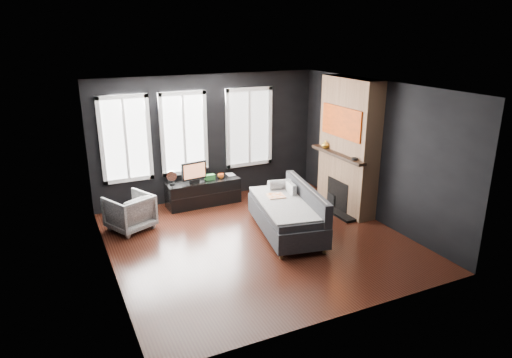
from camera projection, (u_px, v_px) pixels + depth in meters
name	position (u px, v px, depth m)	size (l,w,h in m)	color
floor	(258.00, 240.00, 8.12)	(5.00, 5.00, 0.00)	black
ceiling	(258.00, 87.00, 7.28)	(5.00, 5.00, 0.00)	white
wall_back	(208.00, 138.00, 9.85)	(5.00, 0.02, 2.70)	black
wall_left	(105.00, 189.00, 6.68)	(0.02, 5.00, 2.70)	black
wall_right	(376.00, 152.00, 8.72)	(0.02, 5.00, 2.70)	black
windows	(186.00, 91.00, 9.31)	(4.00, 0.16, 1.76)	white
fireplace	(348.00, 146.00, 9.15)	(0.70, 1.62, 2.70)	#93724C
sofa	(286.00, 211.00, 8.29)	(1.03, 2.06, 0.89)	black
stripe_pillow	(291.00, 192.00, 8.66)	(0.08, 0.35, 0.35)	gray
armchair	(130.00, 210.00, 8.48)	(0.73, 0.68, 0.75)	white
media_console	(203.00, 192.00, 9.72)	(1.56, 0.49, 0.54)	black
monitor	(194.00, 171.00, 9.45)	(0.56, 0.12, 0.50)	black
desk_fan	(172.00, 178.00, 9.34)	(0.21, 0.21, 0.30)	#949494
mug	(221.00, 175.00, 9.76)	(0.13, 0.10, 0.13)	orange
book	(227.00, 170.00, 9.93)	(0.17, 0.02, 0.23)	tan
storage_box	(210.00, 177.00, 9.68)	(0.20, 0.13, 0.11)	#2F7D35
mantel_vase	(325.00, 144.00, 9.45)	(0.16, 0.17, 0.16)	#C68423
mantel_clock	(355.00, 159.00, 8.61)	(0.12, 0.12, 0.04)	black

